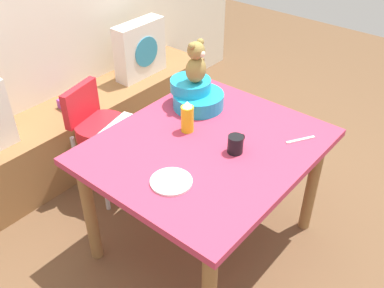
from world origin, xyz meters
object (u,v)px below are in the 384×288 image
(infant_seat_teal, at_px, (196,95))
(ketchup_bottle, at_px, (187,117))
(book_stack, at_px, (74,102))
(coffee_mug, at_px, (236,144))
(teddy_bear, at_px, (196,63))
(highchair, at_px, (100,128))
(dining_table, at_px, (206,159))
(pillow_floral_right, at_px, (140,49))
(dinner_plate_near, at_px, (171,181))

(infant_seat_teal, xyz_separation_m, ketchup_bottle, (-0.24, -0.13, 0.02))
(book_stack, xyz_separation_m, coffee_mug, (-0.03, -1.42, 0.29))
(teddy_bear, bearing_deg, highchair, 121.30)
(dining_table, xyz_separation_m, infant_seat_teal, (0.26, 0.29, 0.17))
(teddy_bear, bearing_deg, pillow_floral_right, 63.90)
(book_stack, bearing_deg, teddy_bear, -78.71)
(highchair, xyz_separation_m, infant_seat_teal, (0.32, -0.53, 0.29))
(highchair, relative_size, teddy_bear, 3.16)
(pillow_floral_right, xyz_separation_m, book_stack, (-0.66, 0.02, -0.19))
(book_stack, height_order, dining_table, dining_table)
(dining_table, distance_m, ketchup_bottle, 0.25)
(teddy_bear, xyz_separation_m, coffee_mug, (-0.23, -0.45, -0.23))
(dinner_plate_near, bearing_deg, dining_table, 10.71)
(coffee_mug, relative_size, dinner_plate_near, 0.60)
(highchair, distance_m, teddy_bear, 0.80)
(coffee_mug, bearing_deg, dining_table, 103.31)
(pillow_floral_right, distance_m, infant_seat_teal, 1.07)
(highchair, relative_size, coffee_mug, 6.58)
(pillow_floral_right, bearing_deg, dining_table, -120.45)
(pillow_floral_right, relative_size, book_stack, 2.20)
(dining_table, xyz_separation_m, teddy_bear, (0.26, 0.29, 0.38))
(highchair, xyz_separation_m, teddy_bear, (0.32, -0.53, 0.50))
(teddy_bear, bearing_deg, coffee_mug, -116.86)
(highchair, bearing_deg, teddy_bear, -58.70)
(dining_table, height_order, ketchup_bottle, ketchup_bottle)
(book_stack, relative_size, coffee_mug, 1.67)
(pillow_floral_right, bearing_deg, dinner_plate_near, -129.61)
(dining_table, relative_size, infant_seat_teal, 3.60)
(pillow_floral_right, relative_size, ketchup_bottle, 2.38)
(ketchup_bottle, height_order, dinner_plate_near, ketchup_bottle)
(coffee_mug, bearing_deg, ketchup_bottle, 91.63)
(book_stack, bearing_deg, dining_table, -93.16)
(ketchup_bottle, bearing_deg, dinner_plate_near, -149.63)
(book_stack, relative_size, highchair, 0.25)
(book_stack, height_order, dinner_plate_near, dinner_plate_near)
(highchair, bearing_deg, coffee_mug, -84.27)
(ketchup_bottle, relative_size, dinner_plate_near, 0.92)
(highchair, bearing_deg, dining_table, -85.75)
(ketchup_bottle, bearing_deg, infant_seat_teal, 29.63)
(pillow_floral_right, bearing_deg, highchair, -152.22)
(teddy_bear, relative_size, dinner_plate_near, 1.25)
(pillow_floral_right, xyz_separation_m, teddy_bear, (-0.47, -0.95, 0.34))
(highchair, bearing_deg, book_stack, 73.34)
(dinner_plate_near, bearing_deg, ketchup_bottle, 30.37)
(highchair, xyz_separation_m, coffee_mug, (0.10, -0.98, 0.27))
(pillow_floral_right, xyz_separation_m, coffee_mug, (-0.69, -1.40, 0.11))
(book_stack, distance_m, coffee_mug, 1.45)
(ketchup_bottle, xyz_separation_m, dinner_plate_near, (-0.38, -0.22, -0.08))
(highchair, relative_size, dinner_plate_near, 3.95)
(book_stack, relative_size, teddy_bear, 0.80)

